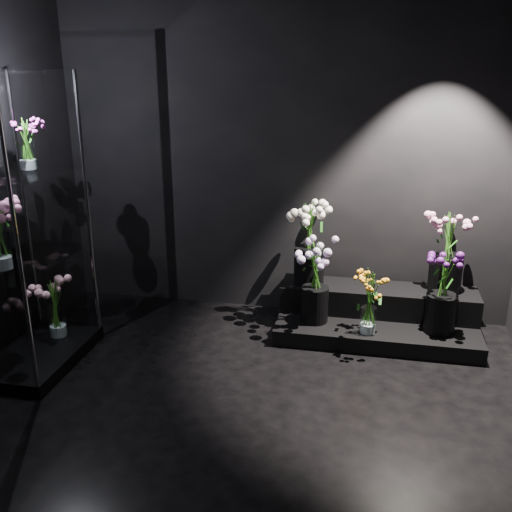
# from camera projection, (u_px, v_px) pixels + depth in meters

# --- Properties ---
(floor) EXTENTS (4.00, 4.00, 0.00)m
(floor) POSITION_uv_depth(u_px,v_px,m) (232.00, 437.00, 3.55)
(floor) COLOR black
(floor) RESTS_ON ground
(wall_back) EXTENTS (4.00, 0.00, 4.00)m
(wall_back) POSITION_uv_depth(u_px,v_px,m) (284.00, 160.00, 4.94)
(wall_back) COLOR black
(wall_back) RESTS_ON floor
(wall_front) EXTENTS (4.00, 0.00, 4.00)m
(wall_front) POSITION_uv_depth(u_px,v_px,m) (5.00, 460.00, 1.24)
(wall_front) COLOR black
(wall_front) RESTS_ON floor
(display_riser) EXTENTS (1.66, 0.74, 0.37)m
(display_riser) POSITION_uv_depth(u_px,v_px,m) (377.00, 315.00, 4.88)
(display_riser) COLOR black
(display_riser) RESTS_ON floor
(display_case) EXTENTS (0.59, 0.98, 2.16)m
(display_case) POSITION_uv_depth(u_px,v_px,m) (22.00, 228.00, 4.09)
(display_case) COLOR black
(display_case) RESTS_ON floor
(bouquet_orange_bells) EXTENTS (0.35, 0.35, 0.53)m
(bouquet_orange_bells) POSITION_uv_depth(u_px,v_px,m) (369.00, 301.00, 4.50)
(bouquet_orange_bells) COLOR white
(bouquet_orange_bells) RESTS_ON display_riser
(bouquet_lilac) EXTENTS (0.44, 0.44, 0.68)m
(bouquet_lilac) POSITION_uv_depth(u_px,v_px,m) (316.00, 277.00, 4.68)
(bouquet_lilac) COLOR black
(bouquet_lilac) RESTS_ON display_riser
(bouquet_purple) EXTENTS (0.39, 0.39, 0.71)m
(bouquet_purple) POSITION_uv_depth(u_px,v_px,m) (443.00, 288.00, 4.50)
(bouquet_purple) COLOR black
(bouquet_purple) RESTS_ON display_riser
(bouquet_cream_roses) EXTENTS (0.41, 0.41, 0.74)m
(bouquet_cream_roses) POSITION_uv_depth(u_px,v_px,m) (310.00, 238.00, 4.87)
(bouquet_cream_roses) COLOR black
(bouquet_cream_roses) RESTS_ON display_riser
(bouquet_pink_roses) EXTENTS (0.35, 0.35, 0.67)m
(bouquet_pink_roses) POSITION_uv_depth(u_px,v_px,m) (448.00, 250.00, 4.72)
(bouquet_pink_roses) COLOR black
(bouquet_pink_roses) RESTS_ON display_riser
(bouquet_case_magenta) EXTENTS (0.29, 0.29, 0.36)m
(bouquet_case_magenta) POSITION_uv_depth(u_px,v_px,m) (26.00, 143.00, 4.03)
(bouquet_case_magenta) COLOR white
(bouquet_case_magenta) RESTS_ON display_case
(bouquet_case_base_pink) EXTENTS (0.44, 0.44, 0.49)m
(bouquet_case_base_pink) POSITION_uv_depth(u_px,v_px,m) (55.00, 306.00, 4.55)
(bouquet_case_base_pink) COLOR white
(bouquet_case_base_pink) RESTS_ON display_case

